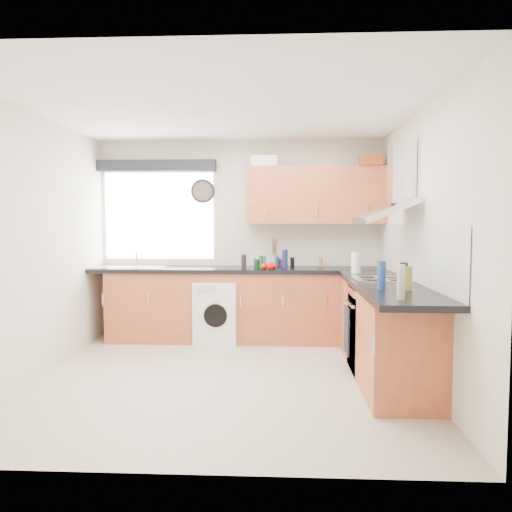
# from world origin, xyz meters

# --- Properties ---
(ground_plane) EXTENTS (3.60, 3.60, 0.00)m
(ground_plane) POSITION_xyz_m (0.00, 0.00, 0.00)
(ground_plane) COLOR beige
(ceiling) EXTENTS (3.60, 3.60, 0.02)m
(ceiling) POSITION_xyz_m (0.00, 0.00, 2.50)
(ceiling) COLOR white
(ceiling) RESTS_ON wall_back
(wall_back) EXTENTS (3.60, 0.02, 2.50)m
(wall_back) POSITION_xyz_m (0.00, 1.80, 1.25)
(wall_back) COLOR silver
(wall_back) RESTS_ON ground_plane
(wall_front) EXTENTS (3.60, 0.02, 2.50)m
(wall_front) POSITION_xyz_m (0.00, -1.80, 1.25)
(wall_front) COLOR silver
(wall_front) RESTS_ON ground_plane
(wall_left) EXTENTS (0.02, 3.60, 2.50)m
(wall_left) POSITION_xyz_m (-1.80, 0.00, 1.25)
(wall_left) COLOR silver
(wall_left) RESTS_ON ground_plane
(wall_right) EXTENTS (0.02, 3.60, 2.50)m
(wall_right) POSITION_xyz_m (1.80, 0.00, 1.25)
(wall_right) COLOR silver
(wall_right) RESTS_ON ground_plane
(window) EXTENTS (1.40, 0.02, 1.10)m
(window) POSITION_xyz_m (-1.05, 1.79, 1.55)
(window) COLOR white
(window) RESTS_ON wall_back
(window_blind) EXTENTS (1.50, 0.18, 0.14)m
(window_blind) POSITION_xyz_m (-1.05, 1.70, 2.18)
(window_blind) COLOR black
(window_blind) RESTS_ON wall_back
(splashback) EXTENTS (0.01, 3.00, 0.54)m
(splashback) POSITION_xyz_m (1.79, 0.30, 1.18)
(splashback) COLOR white
(splashback) RESTS_ON wall_right
(base_cab_back) EXTENTS (3.00, 0.58, 0.86)m
(base_cab_back) POSITION_xyz_m (-0.10, 1.51, 0.43)
(base_cab_back) COLOR #A64E2C
(base_cab_back) RESTS_ON ground_plane
(base_cab_corner) EXTENTS (0.60, 0.60, 0.86)m
(base_cab_corner) POSITION_xyz_m (1.50, 1.50, 0.43)
(base_cab_corner) COLOR #A64E2C
(base_cab_corner) RESTS_ON ground_plane
(base_cab_right) EXTENTS (0.58, 2.10, 0.86)m
(base_cab_right) POSITION_xyz_m (1.51, 0.15, 0.43)
(base_cab_right) COLOR #A64E2C
(base_cab_right) RESTS_ON ground_plane
(worktop_back) EXTENTS (3.60, 0.62, 0.05)m
(worktop_back) POSITION_xyz_m (0.00, 1.50, 0.89)
(worktop_back) COLOR black
(worktop_back) RESTS_ON base_cab_back
(worktop_right) EXTENTS (0.62, 2.42, 0.05)m
(worktop_right) POSITION_xyz_m (1.50, 0.00, 0.89)
(worktop_right) COLOR black
(worktop_right) RESTS_ON base_cab_right
(sink) EXTENTS (0.84, 0.46, 0.10)m
(sink) POSITION_xyz_m (-1.33, 1.50, 0.95)
(sink) COLOR silver
(sink) RESTS_ON worktop_back
(oven) EXTENTS (0.56, 0.58, 0.85)m
(oven) POSITION_xyz_m (1.50, 0.30, 0.42)
(oven) COLOR black
(oven) RESTS_ON ground_plane
(hob_plate) EXTENTS (0.52, 0.52, 0.01)m
(hob_plate) POSITION_xyz_m (1.50, 0.30, 0.92)
(hob_plate) COLOR silver
(hob_plate) RESTS_ON worktop_right
(extractor_hood) EXTENTS (0.52, 0.78, 0.66)m
(extractor_hood) POSITION_xyz_m (1.60, 0.30, 1.77)
(extractor_hood) COLOR silver
(extractor_hood) RESTS_ON wall_right
(upper_cabinets) EXTENTS (1.70, 0.35, 0.70)m
(upper_cabinets) POSITION_xyz_m (0.95, 1.62, 1.80)
(upper_cabinets) COLOR #A64E2C
(upper_cabinets) RESTS_ON wall_back
(washing_machine) EXTENTS (0.56, 0.54, 0.75)m
(washing_machine) POSITION_xyz_m (-0.24, 1.40, 0.38)
(washing_machine) COLOR white
(washing_machine) RESTS_ON ground_plane
(wall_clock) EXTENTS (0.31, 0.04, 0.31)m
(wall_clock) POSITION_xyz_m (-0.48, 1.76, 1.87)
(wall_clock) COLOR black
(wall_clock) RESTS_ON wall_back
(casserole) EXTENTS (0.35, 0.28, 0.13)m
(casserole) POSITION_xyz_m (0.30, 1.62, 2.22)
(casserole) COLOR white
(casserole) RESTS_ON upper_cabinets
(storage_box) EXTENTS (0.28, 0.24, 0.12)m
(storage_box) POSITION_xyz_m (1.60, 1.52, 2.21)
(storage_box) COLOR #A84218
(storage_box) RESTS_ON upper_cabinets
(utensil_pot) EXTENTS (0.11, 0.11, 0.14)m
(utensil_pot) POSITION_xyz_m (0.44, 1.70, 0.98)
(utensil_pot) COLOR #A09483
(utensil_pot) RESTS_ON worktop_back
(kitchen_roll) EXTENTS (0.11, 0.11, 0.23)m
(kitchen_roll) POSITION_xyz_m (1.35, 0.91, 1.02)
(kitchen_roll) COLOR white
(kitchen_roll) RESTS_ON worktop_right
(tomato_cluster) EXTENTS (0.17, 0.17, 0.08)m
(tomato_cluster) POSITION_xyz_m (0.38, 1.30, 0.95)
(tomato_cluster) COLOR #B90B03
(tomato_cluster) RESTS_ON worktop_back
(jar_0) EXTENTS (0.07, 0.07, 0.23)m
(jar_0) POSITION_xyz_m (0.57, 1.36, 1.03)
(jar_0) COLOR #17184E
(jar_0) RESTS_ON worktop_back
(jar_1) EXTENTS (0.07, 0.07, 0.11)m
(jar_1) POSITION_xyz_m (0.23, 1.46, 0.96)
(jar_1) COLOR #133518
(jar_1) RESTS_ON worktop_back
(jar_2) EXTENTS (0.06, 0.06, 0.16)m
(jar_2) POSITION_xyz_m (0.07, 1.46, 0.99)
(jar_2) COLOR black
(jar_2) RESTS_ON worktop_back
(jar_3) EXTENTS (0.06, 0.06, 0.16)m
(jar_3) POSITION_xyz_m (0.29, 1.43, 0.99)
(jar_3) COLOR #1A4A1F
(jar_3) RESTS_ON worktop_back
(jar_4) EXTENTS (0.05, 0.05, 0.13)m
(jar_4) POSITION_xyz_m (0.66, 1.43, 0.98)
(jar_4) COLOR black
(jar_4) RESTS_ON worktop_back
(jar_5) EXTENTS (0.04, 0.04, 0.13)m
(jar_5) POSITION_xyz_m (0.48, 1.62, 0.97)
(jar_5) COLOR navy
(jar_5) RESTS_ON worktop_back
(jar_6) EXTENTS (0.05, 0.05, 0.12)m
(jar_6) POSITION_xyz_m (1.02, 1.70, 0.97)
(jar_6) COLOR #A77C39
(jar_6) RESTS_ON worktop_back
(jar_7) EXTENTS (0.07, 0.07, 0.10)m
(jar_7) POSITION_xyz_m (0.53, 1.67, 0.96)
(jar_7) COLOR #571F1F
(jar_7) RESTS_ON worktop_back
(jar_8) EXTENTS (0.04, 0.04, 0.15)m
(jar_8) POSITION_xyz_m (0.33, 1.41, 0.99)
(jar_8) COLOR navy
(jar_8) RESTS_ON worktop_back
(bottle_0) EXTENTS (0.07, 0.07, 0.24)m
(bottle_0) POSITION_xyz_m (1.36, -0.43, 1.03)
(bottle_0) COLOR navy
(bottle_0) RESTS_ON worktop_right
(bottle_1) EXTENTS (0.06, 0.06, 0.25)m
(bottle_1) POSITION_xyz_m (1.40, -0.93, 1.04)
(bottle_1) COLOR #AFA895
(bottle_1) RESTS_ON worktop_right
(bottle_2) EXTENTS (0.07, 0.07, 0.20)m
(bottle_2) POSITION_xyz_m (1.58, -0.44, 1.01)
(bottle_2) COLOR olive
(bottle_2) RESTS_ON worktop_right
(bottle_3) EXTENTS (0.06, 0.06, 0.23)m
(bottle_3) POSITION_xyz_m (1.54, -0.43, 1.03)
(bottle_3) COLOR black
(bottle_3) RESTS_ON worktop_right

